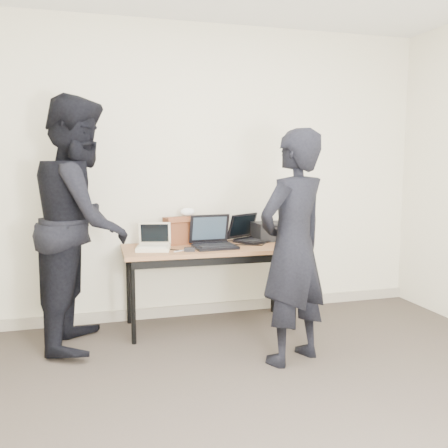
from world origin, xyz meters
name	(u,v)px	position (x,y,z in m)	size (l,w,h in m)	color
room	(294,185)	(0.00, 0.00, 1.35)	(4.60, 4.60, 2.80)	#3E352E
desk	(210,253)	(0.05, 1.86, 0.66)	(1.52, 0.69, 0.72)	brown
laptop_beige	(154,244)	(-0.44, 1.86, 0.76)	(0.33, 0.33, 0.22)	beige
laptop_center	(213,240)	(0.07, 1.84, 0.78)	(0.37, 0.36, 0.27)	black
laptop_right	(250,235)	(0.48, 2.05, 0.78)	(0.46, 0.46, 0.25)	black
leather_satchel	(185,230)	(-0.13, 2.09, 0.85)	(0.38, 0.23, 0.25)	#5F2F19
tissue	(187,212)	(-0.10, 2.09, 1.00)	(0.13, 0.10, 0.08)	white
equipment_box	(270,231)	(0.68, 2.05, 0.80)	(0.29, 0.25, 0.17)	black
power_brick	(189,249)	(-0.17, 1.69, 0.74)	(0.09, 0.05, 0.03)	black
cables	(215,246)	(0.09, 1.86, 0.72)	(1.16, 0.43, 0.01)	black
person_typist	(293,248)	(0.43, 0.97, 0.85)	(0.62, 0.41, 1.69)	black
person_observer	(82,222)	(-1.02, 1.77, 0.98)	(0.96, 0.74, 1.97)	black
baseboard	(196,309)	(0.00, 2.23, 0.05)	(4.50, 0.03, 0.10)	#A19786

